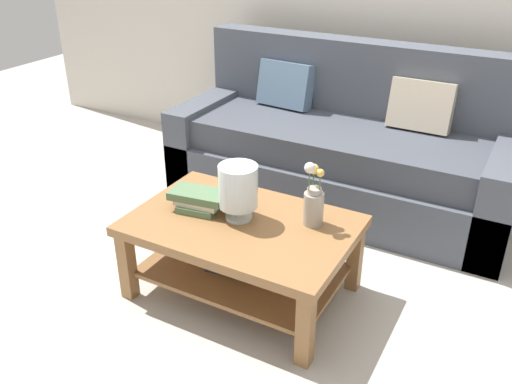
{
  "coord_description": "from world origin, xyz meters",
  "views": [
    {
      "loc": [
        1.21,
        -2.36,
        1.85
      ],
      "look_at": [
        -0.01,
        -0.14,
        0.54
      ],
      "focal_mm": 38.48,
      "sensor_mm": 36.0,
      "label": 1
    }
  ],
  "objects_px": {
    "glass_hurricane_vase": "(238,188)",
    "flower_pitcher": "(314,201)",
    "coffee_table": "(242,242)",
    "couch": "(342,150)",
    "book_stack_main": "(200,199)"
  },
  "relations": [
    {
      "from": "flower_pitcher",
      "to": "couch",
      "type": "bearing_deg",
      "value": 103.09
    },
    {
      "from": "couch",
      "to": "glass_hurricane_vase",
      "type": "relative_size",
      "value": 7.81
    },
    {
      "from": "couch",
      "to": "glass_hurricane_vase",
      "type": "xyz_separation_m",
      "value": [
        -0.09,
        -1.26,
        0.25
      ]
    },
    {
      "from": "coffee_table",
      "to": "book_stack_main",
      "type": "distance_m",
      "value": 0.31
    },
    {
      "from": "couch",
      "to": "coffee_table",
      "type": "relative_size",
      "value": 2.03
    },
    {
      "from": "glass_hurricane_vase",
      "to": "book_stack_main",
      "type": "bearing_deg",
      "value": -178.22
    },
    {
      "from": "glass_hurricane_vase",
      "to": "flower_pitcher",
      "type": "distance_m",
      "value": 0.38
    },
    {
      "from": "glass_hurricane_vase",
      "to": "flower_pitcher",
      "type": "xyz_separation_m",
      "value": [
        0.35,
        0.13,
        -0.05
      ]
    },
    {
      "from": "coffee_table",
      "to": "flower_pitcher",
      "type": "height_order",
      "value": "flower_pitcher"
    },
    {
      "from": "couch",
      "to": "flower_pitcher",
      "type": "height_order",
      "value": "couch"
    },
    {
      "from": "couch",
      "to": "glass_hurricane_vase",
      "type": "height_order",
      "value": "couch"
    },
    {
      "from": "coffee_table",
      "to": "flower_pitcher",
      "type": "relative_size",
      "value": 3.26
    },
    {
      "from": "coffee_table",
      "to": "flower_pitcher",
      "type": "xyz_separation_m",
      "value": [
        0.32,
        0.15,
        0.25
      ]
    },
    {
      "from": "couch",
      "to": "book_stack_main",
      "type": "height_order",
      "value": "couch"
    },
    {
      "from": "coffee_table",
      "to": "glass_hurricane_vase",
      "type": "bearing_deg",
      "value": 141.37
    }
  ]
}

